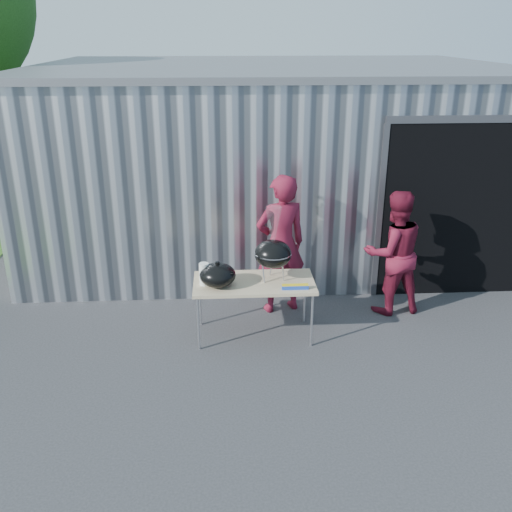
{
  "coord_description": "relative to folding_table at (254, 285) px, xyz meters",
  "views": [
    {
      "loc": [
        -0.13,
        -5.84,
        3.66
      ],
      "look_at": [
        0.26,
        0.69,
        1.05
      ],
      "focal_mm": 40.0,
      "sensor_mm": 36.0,
      "label": 1
    }
  ],
  "objects": [
    {
      "name": "white_tub",
      "position": [
        -0.55,
        0.17,
        0.09
      ],
      "size": [
        0.2,
        0.15,
        0.1
      ],
      "primitive_type": "cube",
      "color": "white",
      "rests_on": "folding_table"
    },
    {
      "name": "building",
      "position": [
        0.69,
        4.0,
        0.83
      ],
      "size": [
        8.2,
        6.2,
        3.1
      ],
      "color": "silver",
      "rests_on": "ground"
    },
    {
      "name": "person_bystander",
      "position": [
        1.92,
        0.59,
        0.15
      ],
      "size": [
        0.93,
        0.77,
        1.72
      ],
      "primitive_type": "imported",
      "rotation": [
        0.0,
        0.0,
        3.3
      ],
      "color": "maroon",
      "rests_on": "ground"
    },
    {
      "name": "person_cook",
      "position": [
        0.4,
        0.72,
        0.25
      ],
      "size": [
        0.81,
        0.64,
        1.93
      ],
      "primitive_type": "imported",
      "rotation": [
        0.0,
        0.0,
        3.43
      ],
      "color": "maroon",
      "rests_on": "ground"
    },
    {
      "name": "foil_box",
      "position": [
        0.48,
        -0.25,
        0.07
      ],
      "size": [
        0.32,
        0.06,
        0.06
      ],
      "color": "#1B41B0",
      "rests_on": "folding_table"
    },
    {
      "name": "ground",
      "position": [
        -0.23,
        -0.59,
        -0.71
      ],
      "size": [
        80.0,
        80.0,
        0.0
      ],
      "primitive_type": "plane",
      "color": "#2E2E31"
    },
    {
      "name": "grill_lid",
      "position": [
        -0.45,
        -0.1,
        0.18
      ],
      "size": [
        0.44,
        0.44,
        0.32
      ],
      "color": "black",
      "rests_on": "folding_table"
    },
    {
      "name": "folding_table",
      "position": [
        0.0,
        0.0,
        0.0
      ],
      "size": [
        1.5,
        0.75,
        0.75
      ],
      "color": "tan",
      "rests_on": "ground"
    },
    {
      "name": "paper_towels",
      "position": [
        -0.61,
        -0.05,
        0.18
      ],
      "size": [
        0.12,
        0.12,
        0.28
      ],
      "primitive_type": "cylinder",
      "color": "white",
      "rests_on": "folding_table"
    },
    {
      "name": "kettle_grill",
      "position": [
        0.24,
        0.05,
        0.46
      ],
      "size": [
        0.47,
        0.47,
        0.94
      ],
      "color": "black",
      "rests_on": "folding_table"
    }
  ]
}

